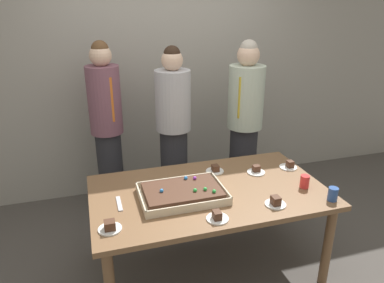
% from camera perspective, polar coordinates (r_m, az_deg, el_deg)
% --- Properties ---
extents(ground_plane, '(12.00, 12.00, 0.00)m').
position_cam_1_polar(ground_plane, '(3.19, 2.45, -19.04)').
color(ground_plane, '#4C4742').
extents(interior_back_panel, '(8.00, 0.12, 3.00)m').
position_cam_1_polar(interior_back_panel, '(4.01, -4.92, 13.20)').
color(interior_back_panel, '#9E998E').
rests_on(interior_back_panel, ground_plane).
extents(party_table, '(1.77, 1.02, 0.72)m').
position_cam_1_polar(party_table, '(2.81, 2.66, -8.99)').
color(party_table, brown).
rests_on(party_table, ground_plane).
extents(sheet_cake, '(0.62, 0.43, 0.10)m').
position_cam_1_polar(sheet_cake, '(2.66, -1.54, -8.12)').
color(sheet_cake, beige).
rests_on(sheet_cake, party_table).
extents(plated_slice_near_left, '(0.15, 0.15, 0.07)m').
position_cam_1_polar(plated_slice_near_left, '(2.38, -12.83, -13.00)').
color(plated_slice_near_left, white).
rests_on(plated_slice_near_left, party_table).
extents(plated_slice_near_right, '(0.15, 0.15, 0.06)m').
position_cam_1_polar(plated_slice_near_right, '(3.07, 10.08, -4.56)').
color(plated_slice_near_right, white).
rests_on(plated_slice_near_right, party_table).
extents(plated_slice_far_left, '(0.15, 0.15, 0.07)m').
position_cam_1_polar(plated_slice_far_left, '(3.22, 15.05, -3.73)').
color(plated_slice_far_left, white).
rests_on(plated_slice_far_left, party_table).
extents(plated_slice_far_right, '(0.15, 0.15, 0.07)m').
position_cam_1_polar(plated_slice_far_right, '(2.43, 4.01, -11.79)').
color(plated_slice_far_right, white).
rests_on(plated_slice_far_right, party_table).
extents(plated_slice_center_front, '(0.15, 0.15, 0.06)m').
position_cam_1_polar(plated_slice_center_front, '(3.05, 3.65, -4.48)').
color(plated_slice_center_front, white).
rests_on(plated_slice_center_front, party_table).
extents(plated_slice_center_back, '(0.15, 0.15, 0.07)m').
position_cam_1_polar(plated_slice_center_back, '(2.64, 13.04, -9.34)').
color(plated_slice_center_back, white).
rests_on(plated_slice_center_back, party_table).
extents(drink_cup_nearest, '(0.07, 0.07, 0.10)m').
position_cam_1_polar(drink_cup_nearest, '(2.92, 17.35, -6.05)').
color(drink_cup_nearest, red).
rests_on(drink_cup_nearest, party_table).
extents(drink_cup_middle, '(0.07, 0.07, 0.10)m').
position_cam_1_polar(drink_cup_middle, '(2.81, 21.33, -7.73)').
color(drink_cup_middle, '#2D5199').
rests_on(drink_cup_middle, party_table).
extents(cake_server_utensil, '(0.03, 0.20, 0.01)m').
position_cam_1_polar(cake_server_utensil, '(2.64, -11.41, -9.58)').
color(cake_server_utensil, silver).
rests_on(cake_server_utensil, party_table).
extents(person_serving_front, '(0.35, 0.35, 1.73)m').
position_cam_1_polar(person_serving_front, '(3.73, 8.30, 2.89)').
color(person_serving_front, '#28282D').
rests_on(person_serving_front, ground_plane).
extents(person_green_shirt_behind, '(0.31, 0.31, 1.74)m').
position_cam_1_polar(person_green_shirt_behind, '(3.61, -13.26, 2.19)').
color(person_green_shirt_behind, '#28282D').
rests_on(person_green_shirt_behind, ground_plane).
extents(person_striped_tie_right, '(0.34, 0.34, 1.69)m').
position_cam_1_polar(person_striped_tie_right, '(3.52, -2.93, 1.63)').
color(person_striped_tie_right, '#28282D').
rests_on(person_striped_tie_right, ground_plane).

